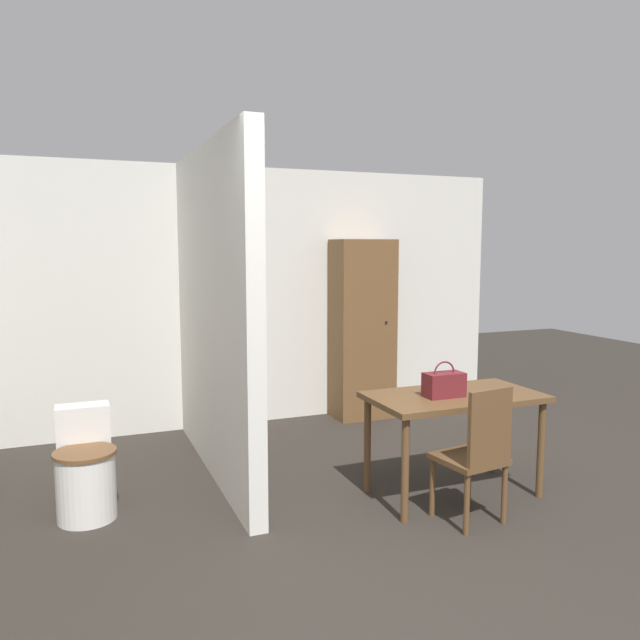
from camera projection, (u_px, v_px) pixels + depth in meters
The scene contains 8 objects.
ground_plane at pixel (422, 626), 2.89m from camera, with size 16.00×16.00×0.00m, color #2D2823.
wall_back at pixel (231, 297), 6.07m from camera, with size 5.75×0.12×2.50m.
partition_wall at pixel (213, 312), 4.75m from camera, with size 0.12×2.39×2.50m.
dining_table at pixel (454, 406), 4.35m from camera, with size 1.20×0.66×0.72m.
wooden_chair at pixel (477, 452), 3.90m from camera, with size 0.43×0.43×0.89m.
toilet at pixel (85, 472), 4.04m from camera, with size 0.39×0.54×0.69m.
handbag at pixel (444, 384), 4.25m from camera, with size 0.27×0.14×0.25m.
wooden_cabinet at pixel (362, 329), 6.33m from camera, with size 0.60×0.42×1.81m.
Camera 1 is at (-1.45, -2.33, 1.75)m, focal length 35.00 mm.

